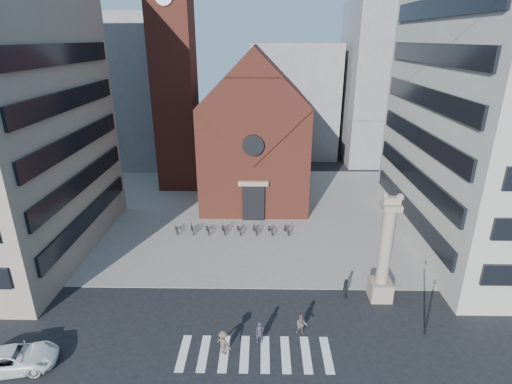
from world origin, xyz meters
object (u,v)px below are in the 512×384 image
at_px(pedestrian_1, 301,325).
at_px(scooter_0, 177,229).
at_px(white_car, 14,359).
at_px(lion_column, 384,259).
at_px(pedestrian_0, 260,333).
at_px(traffic_light, 430,306).
at_px(pedestrian_2, 345,289).

xyz_separation_m(pedestrian_1, scooter_0, (-11.41, 14.74, -0.27)).
bearing_deg(white_car, scooter_0, -30.38).
relative_size(lion_column, scooter_0, 5.12).
bearing_deg(lion_column, pedestrian_0, -151.57).
distance_m(lion_column, pedestrian_1, 8.06).
bearing_deg(white_car, pedestrian_0, -92.12).
bearing_deg(lion_column, traffic_light, -63.54).
height_order(traffic_light, pedestrian_1, traffic_light).
distance_m(traffic_light, white_car, 26.22).
distance_m(pedestrian_0, pedestrian_1, 2.90).
height_order(traffic_light, pedestrian_0, traffic_light).
bearing_deg(scooter_0, pedestrian_0, -79.35).
bearing_deg(pedestrian_1, pedestrian_0, -153.07).
distance_m(traffic_light, scooter_0, 24.65).
height_order(white_car, pedestrian_1, pedestrian_1).
relative_size(pedestrian_0, scooter_0, 0.93).
bearing_deg(scooter_0, white_car, -127.33).
bearing_deg(pedestrian_2, lion_column, -89.19).
height_order(pedestrian_0, scooter_0, pedestrian_0).
relative_size(lion_column, traffic_light, 2.02).
relative_size(white_car, pedestrian_1, 3.23).
relative_size(pedestrian_0, pedestrian_2, 0.97).
bearing_deg(lion_column, pedestrian_1, -147.03).
bearing_deg(pedestrian_2, white_car, 109.91).
height_order(lion_column, scooter_0, lion_column).
xyz_separation_m(white_car, pedestrian_2, (21.32, 7.38, 0.12)).
bearing_deg(traffic_light, white_car, -172.58).
xyz_separation_m(white_car, pedestrian_0, (14.81, 2.42, 0.10)).
bearing_deg(scooter_0, pedestrian_2, -53.37).
xyz_separation_m(traffic_light, pedestrian_1, (-8.37, -0.14, -1.52)).
xyz_separation_m(white_car, pedestrian_1, (17.59, 3.24, 0.08)).
distance_m(lion_column, pedestrian_2, 3.74).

